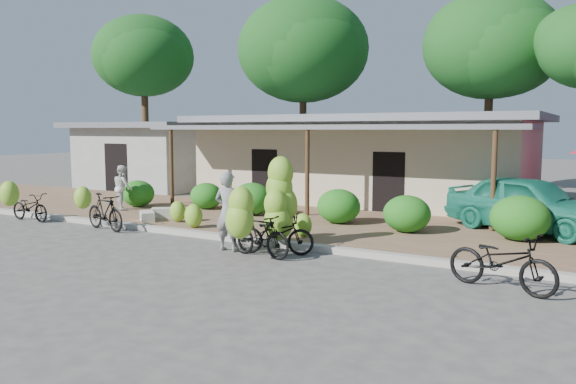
{
  "coord_description": "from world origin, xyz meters",
  "views": [
    {
      "loc": [
        8.25,
        -9.48,
        2.83
      ],
      "look_at": [
        0.99,
        3.15,
        1.2
      ],
      "focal_mm": 35.0,
      "sensor_mm": 36.0,
      "label": 1
    }
  ],
  "objects_px": {
    "bike_left": "(102,210)",
    "bike_far_right": "(502,261)",
    "tree_back_left": "(142,55)",
    "teal_van": "(529,204)",
    "bike_far_left": "(26,204)",
    "tree_far_center": "(301,48)",
    "bike_right": "(253,227)",
    "tree_center_right": "(487,43)",
    "vendor": "(228,211)",
    "bystander": "(123,187)",
    "sack_far": "(147,216)",
    "sack_near": "(166,213)",
    "bike_center": "(278,214)"
  },
  "relations": [
    {
      "from": "bike_left",
      "to": "bike_far_right",
      "type": "bearing_deg",
      "value": -82.2
    },
    {
      "from": "tree_back_left",
      "to": "teal_van",
      "type": "distance_m",
      "value": 22.03
    },
    {
      "from": "bike_far_left",
      "to": "tree_far_center",
      "type": "bearing_deg",
      "value": -4.61
    },
    {
      "from": "bike_left",
      "to": "bike_right",
      "type": "relative_size",
      "value": 1.06
    },
    {
      "from": "tree_center_right",
      "to": "vendor",
      "type": "height_order",
      "value": "tree_center_right"
    },
    {
      "from": "bike_far_left",
      "to": "bike_right",
      "type": "relative_size",
      "value": 0.99
    },
    {
      "from": "bystander",
      "to": "vendor",
      "type": "bearing_deg",
      "value": -173.06
    },
    {
      "from": "bike_far_left",
      "to": "bystander",
      "type": "relative_size",
      "value": 1.11
    },
    {
      "from": "tree_far_center",
      "to": "vendor",
      "type": "xyz_separation_m",
      "value": [
        6.31,
        -15.12,
        -6.01
      ]
    },
    {
      "from": "teal_van",
      "to": "vendor",
      "type": "bearing_deg",
      "value": 156.33
    },
    {
      "from": "tree_back_left",
      "to": "teal_van",
      "type": "xyz_separation_m",
      "value": [
        20.15,
        -6.66,
        -5.92
      ]
    },
    {
      "from": "bike_right",
      "to": "vendor",
      "type": "xyz_separation_m",
      "value": [
        -0.95,
        0.4,
        0.22
      ]
    },
    {
      "from": "bike_far_left",
      "to": "bike_left",
      "type": "distance_m",
      "value": 3.27
    },
    {
      "from": "bystander",
      "to": "tree_far_center",
      "type": "bearing_deg",
      "value": -59.46
    },
    {
      "from": "tree_far_center",
      "to": "sack_far",
      "type": "relative_size",
      "value": 12.65
    },
    {
      "from": "tree_center_right",
      "to": "bike_right",
      "type": "distance_m",
      "value": 17.14
    },
    {
      "from": "tree_center_right",
      "to": "bike_left",
      "type": "height_order",
      "value": "tree_center_right"
    },
    {
      "from": "bike_right",
      "to": "sack_near",
      "type": "height_order",
      "value": "bike_right"
    },
    {
      "from": "tree_far_center",
      "to": "bike_right",
      "type": "distance_m",
      "value": 18.23
    },
    {
      "from": "tree_far_center",
      "to": "vendor",
      "type": "bearing_deg",
      "value": -67.35
    },
    {
      "from": "bike_far_left",
      "to": "sack_far",
      "type": "bearing_deg",
      "value": -67.67
    },
    {
      "from": "sack_far",
      "to": "bike_left",
      "type": "bearing_deg",
      "value": -107.46
    },
    {
      "from": "sack_near",
      "to": "vendor",
      "type": "relative_size",
      "value": 0.46
    },
    {
      "from": "tree_center_right",
      "to": "tree_far_center",
      "type": "bearing_deg",
      "value": -176.82
    },
    {
      "from": "bike_left",
      "to": "bystander",
      "type": "height_order",
      "value": "bystander"
    },
    {
      "from": "bike_far_right",
      "to": "teal_van",
      "type": "distance_m",
      "value": 5.71
    },
    {
      "from": "bike_center",
      "to": "bike_right",
      "type": "relative_size",
      "value": 1.3
    },
    {
      "from": "bike_left",
      "to": "bystander",
      "type": "distance_m",
      "value": 3.41
    },
    {
      "from": "tree_back_left",
      "to": "bystander",
      "type": "xyz_separation_m",
      "value": [
        7.66,
        -8.99,
        -5.92
      ]
    },
    {
      "from": "tree_center_right",
      "to": "teal_van",
      "type": "relative_size",
      "value": 1.99
    },
    {
      "from": "tree_far_center",
      "to": "teal_van",
      "type": "distance_m",
      "value": 16.66
    },
    {
      "from": "tree_far_center",
      "to": "bike_center",
      "type": "relative_size",
      "value": 4.3
    },
    {
      "from": "bike_left",
      "to": "vendor",
      "type": "bearing_deg",
      "value": -83.77
    },
    {
      "from": "tree_far_center",
      "to": "bike_left",
      "type": "bearing_deg",
      "value": -83.46
    },
    {
      "from": "bike_far_left",
      "to": "vendor",
      "type": "bearing_deg",
      "value": -90.85
    },
    {
      "from": "bike_left",
      "to": "sack_far",
      "type": "xyz_separation_m",
      "value": [
        0.42,
        1.32,
        -0.32
      ]
    },
    {
      "from": "bike_center",
      "to": "vendor",
      "type": "xyz_separation_m",
      "value": [
        -1.03,
        -0.54,
        0.06
      ]
    },
    {
      "from": "tree_back_left",
      "to": "sack_near",
      "type": "distance_m",
      "value": 15.42
    },
    {
      "from": "bike_far_left",
      "to": "sack_far",
      "type": "xyz_separation_m",
      "value": [
        3.68,
        1.4,
        -0.29
      ]
    },
    {
      "from": "bystander",
      "to": "bike_far_left",
      "type": "bearing_deg",
      "value": 98.39
    },
    {
      "from": "bike_far_right",
      "to": "sack_far",
      "type": "bearing_deg",
      "value": 95.71
    },
    {
      "from": "tree_far_center",
      "to": "bystander",
      "type": "relative_size",
      "value": 6.27
    },
    {
      "from": "vendor",
      "to": "bike_left",
      "type": "bearing_deg",
      "value": -8.0
    },
    {
      "from": "tree_center_right",
      "to": "vendor",
      "type": "bearing_deg",
      "value": -99.77
    },
    {
      "from": "bike_far_left",
      "to": "bike_left",
      "type": "height_order",
      "value": "bike_far_left"
    },
    {
      "from": "bike_center",
      "to": "teal_van",
      "type": "bearing_deg",
      "value": -62.25
    },
    {
      "from": "tree_far_center",
      "to": "sack_near",
      "type": "distance_m",
      "value": 14.43
    },
    {
      "from": "tree_far_center",
      "to": "tree_center_right",
      "type": "bearing_deg",
      "value": 3.18
    },
    {
      "from": "tree_center_right",
      "to": "sack_far",
      "type": "height_order",
      "value": "tree_center_right"
    },
    {
      "from": "bike_right",
      "to": "bike_center",
      "type": "bearing_deg",
      "value": 3.44
    }
  ]
}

